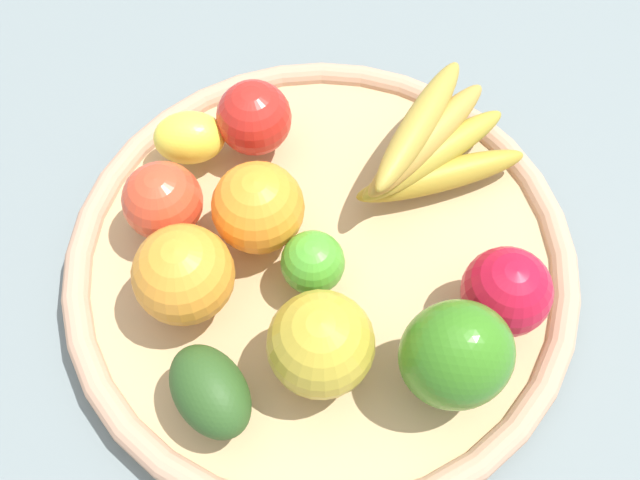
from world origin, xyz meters
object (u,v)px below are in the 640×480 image
object	(u,v)px
apple_2	(505,292)
lemon_0	(189,138)
lime_0	(312,263)
apple_3	(253,118)
apple_0	(162,201)
bell_pepper	(455,355)
banana_bunch	(430,148)
orange_1	(257,208)
orange_0	(183,275)
apple_1	(318,344)
avocado	(209,391)

from	to	relation	value
apple_2	lemon_0	distance (m)	0.30
lime_0	apple_3	bearing A→B (deg)	-159.25
apple_0	bell_pepper	bearing A→B (deg)	58.74
apple_3	apple_0	distance (m)	0.11
banana_bunch	apple_3	world-z (taller)	apple_3
orange_1	apple_0	xyz separation A→B (m)	(-0.01, -0.08, -0.00)
apple_3	orange_0	xyz separation A→B (m)	(0.16, -0.05, 0.01)
apple_2	apple_1	bearing A→B (deg)	-72.68
avocado	lemon_0	distance (m)	0.23
orange_0	apple_0	xyz separation A→B (m)	(-0.07, -0.03, -0.01)
banana_bunch	bell_pepper	bearing A→B (deg)	0.57
avocado	lime_0	distance (m)	0.13
orange_0	apple_0	distance (m)	0.07
apple_1	apple_2	xyz separation A→B (m)	(-0.04, 0.14, -0.01)
apple_0	lemon_0	bearing A→B (deg)	169.24
bell_pepper	apple_0	bearing A→B (deg)	139.12
apple_2	avocado	world-z (taller)	apple_2
apple_1	apple_0	distance (m)	0.18
bell_pepper	apple_0	world-z (taller)	bell_pepper
apple_3	orange_0	size ratio (longest dim) A/B	0.85
avocado	lemon_0	world-z (taller)	avocado
orange_1	apple_3	distance (m)	0.10
orange_0	lime_0	bearing A→B (deg)	100.22
apple_3	apple_1	bearing A→B (deg)	15.19
orange_1	apple_0	distance (m)	0.08
banana_bunch	bell_pepper	distance (m)	0.19
banana_bunch	lime_0	world-z (taller)	banana_bunch
orange_1	apple_2	world-z (taller)	orange_1
bell_pepper	apple_0	size ratio (longest dim) A/B	1.43
bell_pepper	lemon_0	world-z (taller)	bell_pepper
apple_1	apple_3	world-z (taller)	apple_1
apple_1	lemon_0	size ratio (longest dim) A/B	1.26
orange_1	lemon_0	world-z (taller)	orange_1
banana_bunch	lemon_0	bearing A→B (deg)	-94.80
bell_pepper	apple_2	xyz separation A→B (m)	(-0.06, 0.05, -0.01)
apple_0	apple_2	size ratio (longest dim) A/B	0.95
apple_1	orange_0	distance (m)	0.12
apple_0	banana_bunch	bearing A→B (deg)	103.68
apple_0	avocado	size ratio (longest dim) A/B	0.87
orange_0	bell_pepper	world-z (taller)	bell_pepper
bell_pepper	apple_2	bearing A→B (deg)	40.97
apple_1	lemon_0	world-z (taller)	apple_1
bell_pepper	avocado	bearing A→B (deg)	176.94
orange_0	apple_2	distance (m)	0.25
apple_0	lemon_0	distance (m)	0.07
orange_0	apple_2	bearing A→B (deg)	87.37
apple_1	orange_0	xyz separation A→B (m)	(-0.06, -0.10, -0.00)
apple_1	apple_2	distance (m)	0.15
apple_3	apple_2	distance (m)	0.26
apple_3	lemon_0	bearing A→B (deg)	-75.79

